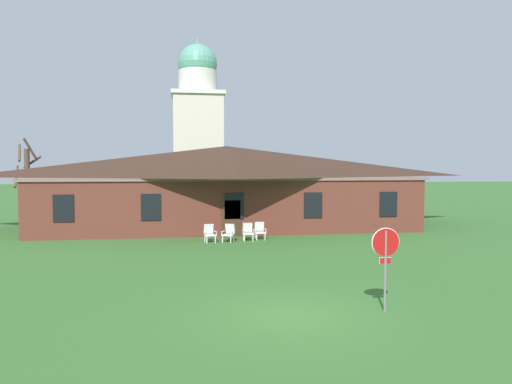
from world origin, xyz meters
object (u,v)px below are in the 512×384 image
at_px(lawn_chair_by_porch, 209,233).
at_px(lawn_chair_left_end, 248,231).
at_px(lawn_chair_near_door, 229,233).
at_px(lawn_chair_middle, 260,230).
at_px(stop_sign, 386,253).

distance_m(lawn_chair_by_porch, lawn_chair_left_end, 2.12).
height_order(lawn_chair_near_door, lawn_chair_left_end, same).
bearing_deg(lawn_chair_left_end, lawn_chair_middle, 26.60).
bearing_deg(lawn_chair_near_door, lawn_chair_left_end, 15.55).
bearing_deg(lawn_chair_middle, lawn_chair_near_door, -159.85).
distance_m(lawn_chair_near_door, lawn_chair_left_end, 1.11).
bearing_deg(stop_sign, lawn_chair_left_end, 99.10).
distance_m(stop_sign, lawn_chair_near_door, 13.31).
height_order(stop_sign, lawn_chair_middle, stop_sign).
bearing_deg(lawn_chair_near_door, lawn_chair_by_porch, 176.67).
xyz_separation_m(stop_sign, lawn_chair_middle, (-1.40, 13.52, -1.16)).
xyz_separation_m(stop_sign, lawn_chair_near_door, (-3.18, 12.87, -1.16)).
relative_size(lawn_chair_left_end, lawn_chair_middle, 1.00).
bearing_deg(lawn_chair_near_door, lawn_chair_middle, 20.15).
relative_size(lawn_chair_by_porch, lawn_chair_near_door, 1.00).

